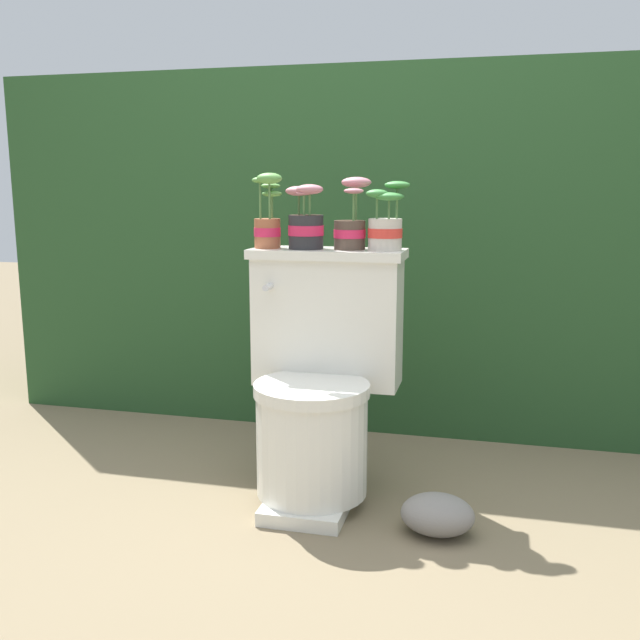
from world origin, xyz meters
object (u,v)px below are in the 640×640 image
potted_plant_midleft (306,224)px  garden_stone (437,514)px  potted_plant_left (268,220)px  potted_plant_midright (386,226)px  toilet (319,384)px  potted_plant_middle (351,225)px

potted_plant_midleft → garden_stone: 0.98m
potted_plant_left → potted_plant_midright: bearing=2.3°
potted_plant_left → potted_plant_midright: size_ratio=1.12×
toilet → garden_stone: bearing=-25.8°
toilet → potted_plant_left: size_ratio=3.25×
toilet → potted_plant_midleft: bearing=124.3°
potted_plant_left → potted_plant_midleft: (0.13, 0.01, -0.01)m
potted_plant_middle → potted_plant_midright: size_ratio=1.06×
toilet → potted_plant_left: potted_plant_left is taller
potted_plant_middle → garden_stone: potted_plant_middle is taller
potted_plant_left → garden_stone: bearing=-26.1°
potted_plant_middle → garden_stone: size_ratio=1.08×
potted_plant_left → potted_plant_midright: potted_plant_left is taller
toilet → garden_stone: size_ratio=3.71×
potted_plant_midleft → potted_plant_midright: bearing=2.3°
potted_plant_left → garden_stone: (0.60, -0.29, -0.82)m
potted_plant_midright → garden_stone: bearing=-55.5°
potted_plant_left → garden_stone: potted_plant_left is taller
potted_plant_midleft → toilet: bearing=-55.7°
potted_plant_middle → garden_stone: (0.33, -0.32, -0.81)m
potted_plant_midright → potted_plant_middle: bearing=175.6°
toilet → potted_plant_left: (-0.20, 0.10, 0.51)m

